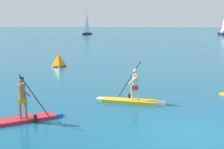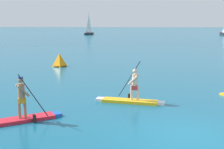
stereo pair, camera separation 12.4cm
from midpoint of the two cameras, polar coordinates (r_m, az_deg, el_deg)
name	(u,v)px [view 2 (the right image)]	position (r m, az deg, el deg)	size (l,w,h in m)	color
ground	(187,136)	(10.84, 14.14, -11.05)	(440.00, 440.00, 0.00)	#145B7A
paddleboarder_near_left	(23,113)	(12.40, -15.99, -6.83)	(2.74, 2.16, 1.94)	red
paddleboarder_mid_center	(131,97)	(14.61, 3.74, -4.14)	(3.32, 1.03, 1.96)	yellow
race_marker_buoy	(60,61)	(26.80, -9.61, 2.56)	(1.19, 1.19, 1.14)	orange
sailboat_left_horizon	(89,32)	(93.03, -4.27, 7.97)	(2.01, 4.73, 6.76)	black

